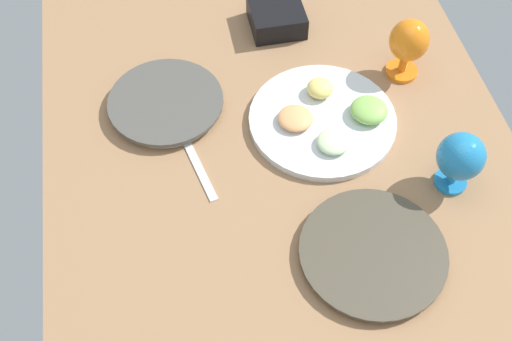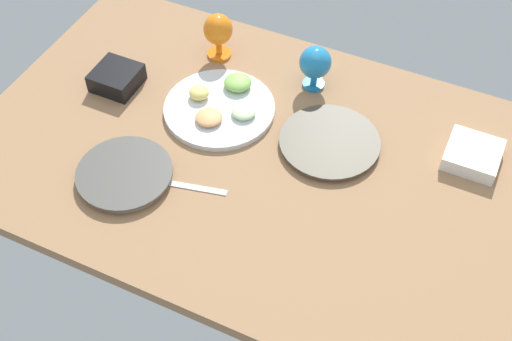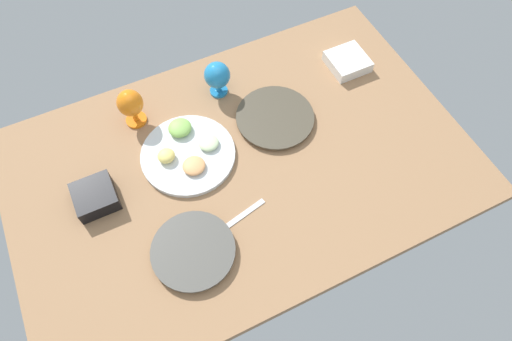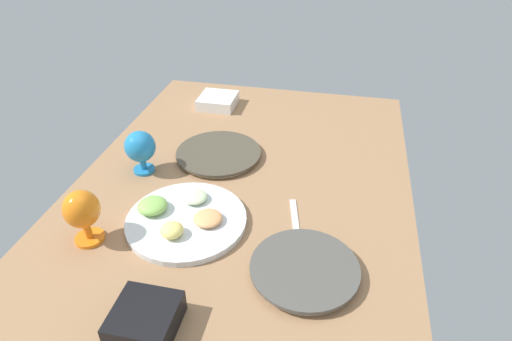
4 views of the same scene
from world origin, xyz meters
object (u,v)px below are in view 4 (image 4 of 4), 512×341
fruit_platter (184,218)px  square_bowl_white (218,100)px  dinner_plate_right (305,270)px  square_bowl_black (145,318)px  hurricane_glass_blue (140,148)px  dinner_plate_left (219,154)px  hurricane_glass_orange (82,211)px

fruit_platter → square_bowl_white: 74.16cm
dinner_plate_right → square_bowl_black: (22.27, -31.03, 1.94)cm
hurricane_glass_blue → dinner_plate_left: bearing=122.2°
fruit_platter → square_bowl_black: square_bowl_black is taller
dinner_plate_left → square_bowl_white: square_bowl_white is taller
fruit_platter → dinner_plate_right: bearing=71.4°
dinner_plate_right → square_bowl_black: bearing=-54.3°
dinner_plate_left → fruit_platter: size_ratio=0.87×
fruit_platter → hurricane_glass_blue: size_ratio=2.33×
dinner_plate_left → square_bowl_white: bearing=-163.3°
hurricane_glass_orange → dinner_plate_left: bearing=154.8°
dinner_plate_left → square_bowl_black: (68.92, 4.22, 2.21)cm
hurricane_glass_blue → dinner_plate_right: bearing=59.7°
dinner_plate_left → hurricane_glass_orange: size_ratio=1.87×
dinner_plate_left → dinner_plate_right: 58.47cm
dinner_plate_left → square_bowl_white: (-38.32, -11.48, 1.45)cm
dinner_plate_left → hurricane_glass_blue: hurricane_glass_blue is taller
hurricane_glass_blue → square_bowl_white: size_ratio=0.97×
dinner_plate_right → hurricane_glass_orange: hurricane_glass_orange is taller
dinner_plate_left → hurricane_glass_blue: size_ratio=2.02×
dinner_plate_right → fruit_platter: bearing=-108.6°
hurricane_glass_orange → dinner_plate_right: bearing=90.1°
fruit_platter → square_bowl_white: fruit_platter is taller
square_bowl_black → hurricane_glass_orange: bearing=-130.3°
square_bowl_white → dinner_plate_right: bearing=28.8°
dinner_plate_left → fruit_platter: (34.88, 0.32, 0.40)cm
square_bowl_white → hurricane_glass_orange: bearing=-7.0°
hurricane_glass_orange → square_bowl_black: (22.20, 26.17, -6.42)cm
dinner_plate_right → hurricane_glass_orange: bearing=-89.9°
square_bowl_white → fruit_platter: bearing=9.2°
dinner_plate_left → hurricane_glass_orange: bearing=-25.2°
dinner_plate_left → hurricane_glass_blue: (13.54, -21.46, 7.80)cm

